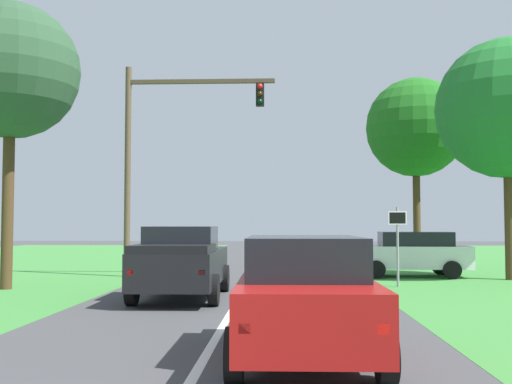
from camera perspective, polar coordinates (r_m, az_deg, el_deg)
ground_plane at (r=14.64m, az=-2.28°, el=-10.99°), size 120.00×120.00×0.00m
red_suv_near at (r=9.45m, az=4.52°, el=-9.44°), size 2.20×4.51×1.84m
pickup_truck_lead at (r=17.09m, az=-6.87°, el=-6.43°), size 2.35×5.41×1.97m
traffic_light at (r=24.49m, az=-8.66°, el=4.68°), size 5.92×0.40×8.26m
keep_moving_sign at (r=20.58m, az=13.01°, el=-3.99°), size 0.60×0.09×2.59m
oak_tree_right at (r=24.83m, az=22.28°, el=7.17°), size 5.22×5.22×8.95m
crossing_suv_far at (r=24.70m, az=14.17°, el=-5.51°), size 4.55×2.30×1.74m
extra_tree_1 at (r=21.44m, az=-21.82°, el=10.35°), size 4.35×4.35×9.12m
extra_tree_2 at (r=31.46m, az=14.60°, el=5.78°), size 4.87×4.87×9.25m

